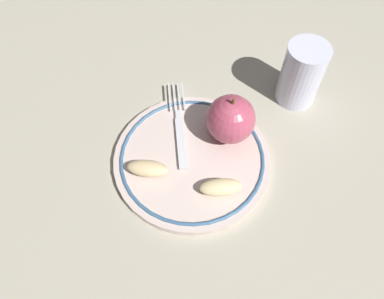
{
  "coord_description": "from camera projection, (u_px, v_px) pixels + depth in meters",
  "views": [
    {
      "loc": [
        -0.23,
        0.22,
        0.52
      ],
      "look_at": [
        -0.02,
        -0.01,
        0.04
      ],
      "focal_mm": 35.0,
      "sensor_mm": 36.0,
      "label": 1
    }
  ],
  "objects": [
    {
      "name": "apple_slice_back",
      "position": [
        221.0,
        187.0,
        0.55
      ],
      "size": [
        0.06,
        0.07,
        0.02
      ],
      "primitive_type": "ellipsoid",
      "rotation": [
        0.0,
        0.0,
        3.97
      ],
      "color": "beige",
      "rests_on": "plate"
    },
    {
      "name": "apple_slice_front",
      "position": [
        148.0,
        168.0,
        0.56
      ],
      "size": [
        0.07,
        0.06,
        0.02
      ],
      "primitive_type": "ellipsoid",
      "rotation": [
        0.0,
        0.0,
        0.62
      ],
      "color": "beige",
      "rests_on": "plate"
    },
    {
      "name": "ground_plane",
      "position": [
        182.0,
        157.0,
        0.6
      ],
      "size": [
        2.0,
        2.0,
        0.0
      ],
      "primitive_type": "plane",
      "color": "#AFA793"
    },
    {
      "name": "apple_red_whole",
      "position": [
        231.0,
        119.0,
        0.58
      ],
      "size": [
        0.08,
        0.08,
        0.09
      ],
      "color": "#B4465D",
      "rests_on": "plate"
    },
    {
      "name": "fork",
      "position": [
        179.0,
        125.0,
        0.62
      ],
      "size": [
        0.14,
        0.13,
        0.0
      ],
      "rotation": [
        0.0,
        0.0,
        5.57
      ],
      "color": "silver",
      "rests_on": "plate"
    },
    {
      "name": "plate",
      "position": [
        192.0,
        159.0,
        0.59
      ],
      "size": [
        0.25,
        0.25,
        0.02
      ],
      "color": "beige",
      "rests_on": "ground_plane"
    },
    {
      "name": "drinking_glass",
      "position": [
        301.0,
        74.0,
        0.62
      ],
      "size": [
        0.07,
        0.07,
        0.11
      ],
      "primitive_type": "cylinder",
      "color": "silver",
      "rests_on": "ground_plane"
    }
  ]
}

